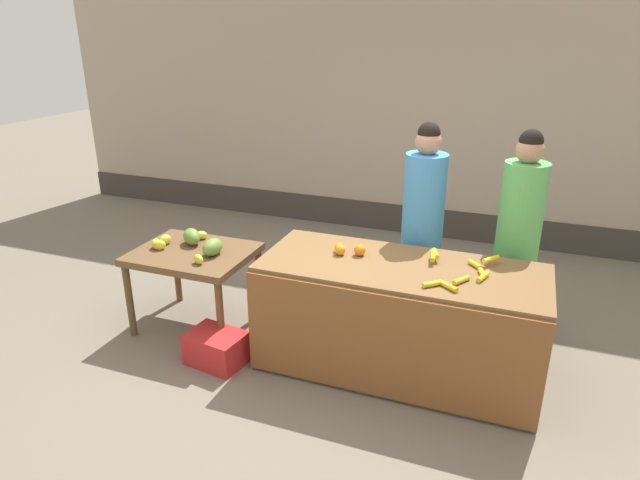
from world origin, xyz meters
TOP-DOWN VIEW (x-y plane):
  - ground_plane at (0.00, 0.00)m, footprint 24.00×24.00m
  - market_wall_back at (0.00, 3.08)m, footprint 9.94×0.23m
  - fruit_stall_counter at (0.51, -0.01)m, footprint 2.08×0.87m
  - side_table_wooden at (-1.28, 0.00)m, footprint 0.98×0.78m
  - banana_bunch_pile at (0.91, 0.01)m, footprint 0.49×0.63m
  - orange_pile at (0.07, 0.06)m, footprint 0.25×0.13m
  - mango_papaya_pile at (-1.29, 0.04)m, footprint 0.66×0.59m
  - vendor_woman_blue_shirt at (0.52, 0.67)m, footprint 0.34×0.34m
  - vendor_woman_green_shirt at (1.27, 0.74)m, footprint 0.34×0.34m
  - produce_crate at (-0.83, -0.45)m, footprint 0.48×0.38m
  - produce_sack at (-0.55, 0.85)m, footprint 0.45×0.42m

SIDE VIEW (x-z plane):
  - ground_plane at x=0.00m, z-range 0.00..0.00m
  - produce_crate at x=-0.83m, z-range 0.00..0.26m
  - produce_sack at x=-0.55m, z-range 0.00..0.60m
  - fruit_stall_counter at x=0.51m, z-range 0.00..0.86m
  - side_table_wooden at x=-1.28m, z-range 0.27..0.99m
  - mango_papaya_pile at x=-1.29m, z-range 0.71..0.85m
  - banana_bunch_pile at x=0.91m, z-range 0.86..0.93m
  - vendor_woman_green_shirt at x=1.27m, z-range 0.01..1.79m
  - orange_pile at x=0.07m, z-range 0.86..0.95m
  - vendor_woman_blue_shirt at x=0.52m, z-range 0.01..1.81m
  - market_wall_back at x=0.00m, z-range -0.03..3.50m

